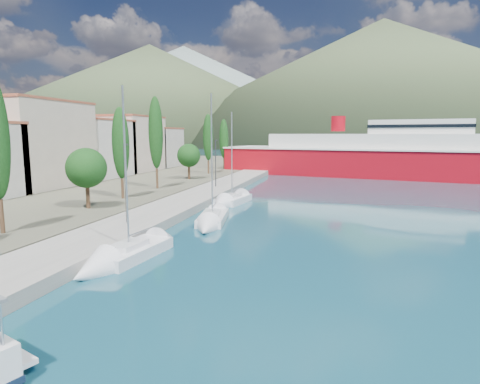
# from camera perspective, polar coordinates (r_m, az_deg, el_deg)

# --- Properties ---
(ground) EXTENTS (1400.00, 1400.00, 0.00)m
(ground) POSITION_cam_1_polar(r_m,az_deg,el_deg) (133.70, 11.36, 4.79)
(ground) COLOR #164758
(quay) EXTENTS (5.00, 88.00, 0.80)m
(quay) POSITION_cam_1_polar(r_m,az_deg,el_deg) (43.02, -7.68, -1.46)
(quay) COLOR gray
(quay) RESTS_ON ground
(hills_far) EXTENTS (1480.00, 900.00, 180.00)m
(hills_far) POSITION_cam_1_polar(r_m,az_deg,el_deg) (649.36, 26.73, 13.51)
(hills_far) COLOR gray
(hills_far) RESTS_ON ground
(hills_near) EXTENTS (1010.00, 520.00, 115.00)m
(hills_near) POSITION_cam_1_polar(r_m,az_deg,el_deg) (398.58, 28.27, 13.23)
(hills_near) COLOR #425132
(hills_near) RESTS_ON ground
(town_buildings) EXTENTS (9.20, 69.20, 11.30)m
(town_buildings) POSITION_cam_1_polar(r_m,az_deg,el_deg) (63.59, -23.60, 5.72)
(town_buildings) COLOR beige
(town_buildings) RESTS_ON land_strip
(tree_row) EXTENTS (3.70, 62.34, 11.60)m
(tree_row) POSITION_cam_1_polar(r_m,az_deg,el_deg) (49.88, -13.08, 6.27)
(tree_row) COLOR #47301E
(tree_row) RESTS_ON land_strip
(lamp_posts) EXTENTS (0.15, 45.30, 6.06)m
(lamp_posts) POSITION_cam_1_polar(r_m,az_deg,el_deg) (31.82, -15.91, 1.61)
(lamp_posts) COLOR #2D2D33
(lamp_posts) RESTS_ON quay
(sailboat_near) EXTENTS (3.29, 8.08, 11.28)m
(sailboat_near) POSITION_cam_1_polar(r_m,az_deg,el_deg) (24.57, -17.67, -9.38)
(sailboat_near) COLOR silver
(sailboat_near) RESTS_ON ground
(sailboat_mid) EXTENTS (3.53, 8.44, 11.79)m
(sailboat_mid) POSITION_cam_1_polar(r_m,az_deg,el_deg) (33.29, -4.35, -4.44)
(sailboat_mid) COLOR silver
(sailboat_mid) RESTS_ON ground
(sailboat_far) EXTENTS (3.43, 7.66, 10.86)m
(sailboat_far) POSITION_cam_1_polar(r_m,az_deg,el_deg) (42.96, -1.94, -1.53)
(sailboat_far) COLOR silver
(sailboat_far) RESTS_ON ground
(ferry) EXTENTS (59.26, 22.60, 11.52)m
(ferry) POSITION_cam_1_polar(r_m,az_deg,el_deg) (76.92, 19.68, 4.70)
(ferry) COLOR #9F0814
(ferry) RESTS_ON ground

